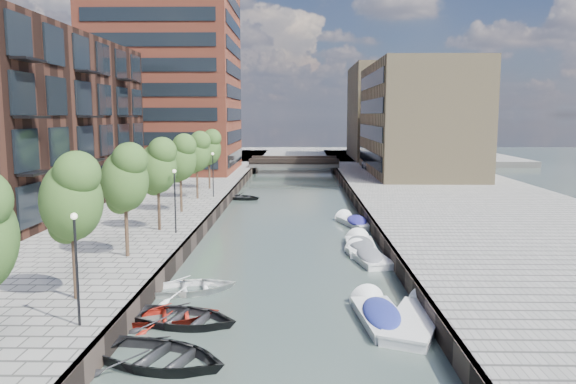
{
  "coord_description": "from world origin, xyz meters",
  "views": [
    {
      "loc": [
        0.7,
        -11.25,
        8.53
      ],
      "look_at": [
        0.0,
        25.31,
        3.5
      ],
      "focal_mm": 35.0,
      "sensor_mm": 36.0,
      "label": 1
    }
  ],
  "objects_px": {
    "motorboat_0": "(378,315)",
    "sloop_1": "(159,364)",
    "bridge": "(294,163)",
    "sloop_0": "(182,324)",
    "tree_3": "(158,165)",
    "tree_2": "(125,177)",
    "motorboat_2": "(418,320)",
    "tree_6": "(209,147)",
    "motorboat_1": "(367,256)",
    "motorboat_3": "(354,222)",
    "tree_1": "(71,195)",
    "tree_5": "(196,151)",
    "sloop_2": "(171,320)",
    "sloop_4": "(240,199)",
    "sloop_3": "(190,292)",
    "tree_4": "(180,157)",
    "car": "(370,164)",
    "motorboat_4": "(360,245)"
  },
  "relations": [
    {
      "from": "motorboat_0",
      "to": "sloop_1",
      "type": "bearing_deg",
      "value": -151.42
    },
    {
      "from": "bridge",
      "to": "sloop_0",
      "type": "distance_m",
      "value": 61.35
    },
    {
      "from": "tree_3",
      "to": "motorboat_0",
      "type": "bearing_deg",
      "value": -47.06
    },
    {
      "from": "tree_2",
      "to": "motorboat_2",
      "type": "xyz_separation_m",
      "value": [
        14.18,
        -6.85,
        -5.2
      ]
    },
    {
      "from": "tree_6",
      "to": "motorboat_0",
      "type": "xyz_separation_m",
      "value": [
        12.58,
        -34.52,
        -5.11
      ]
    },
    {
      "from": "tree_6",
      "to": "motorboat_1",
      "type": "height_order",
      "value": "tree_6"
    },
    {
      "from": "bridge",
      "to": "motorboat_3",
      "type": "xyz_separation_m",
      "value": [
        5.08,
        -39.91,
        -1.2
      ]
    },
    {
      "from": "motorboat_2",
      "to": "motorboat_1",
      "type": "bearing_deg",
      "value": 95.07
    },
    {
      "from": "tree_1",
      "to": "tree_3",
      "type": "distance_m",
      "value": 14.0
    },
    {
      "from": "tree_5",
      "to": "tree_3",
      "type": "bearing_deg",
      "value": -90.0
    },
    {
      "from": "motorboat_1",
      "to": "sloop_2",
      "type": "bearing_deg",
      "value": -132.84
    },
    {
      "from": "tree_1",
      "to": "sloop_1",
      "type": "height_order",
      "value": "tree_1"
    },
    {
      "from": "tree_3",
      "to": "tree_5",
      "type": "bearing_deg",
      "value": 90.0
    },
    {
      "from": "motorboat_2",
      "to": "tree_1",
      "type": "bearing_deg",
      "value": -179.4
    },
    {
      "from": "tree_3",
      "to": "motorboat_1",
      "type": "bearing_deg",
      "value": -15.49
    },
    {
      "from": "bridge",
      "to": "sloop_4",
      "type": "bearing_deg",
      "value": -101.13
    },
    {
      "from": "sloop_1",
      "to": "motorboat_1",
      "type": "bearing_deg",
      "value": -11.87
    },
    {
      "from": "tree_5",
      "to": "sloop_2",
      "type": "height_order",
      "value": "tree_5"
    },
    {
      "from": "tree_6",
      "to": "sloop_3",
      "type": "xyz_separation_m",
      "value": [
        3.94,
        -31.02,
        -5.31
      ]
    },
    {
      "from": "tree_2",
      "to": "tree_4",
      "type": "height_order",
      "value": "same"
    },
    {
      "from": "sloop_3",
      "to": "motorboat_2",
      "type": "xyz_separation_m",
      "value": [
        10.23,
        -3.83,
        0.1
      ]
    },
    {
      "from": "sloop_0",
      "to": "car",
      "type": "bearing_deg",
      "value": 1.03
    },
    {
      "from": "sloop_2",
      "to": "tree_3",
      "type": "bearing_deg",
      "value": 0.78
    },
    {
      "from": "tree_5",
      "to": "sloop_1",
      "type": "height_order",
      "value": "tree_5"
    },
    {
      "from": "bridge",
      "to": "motorboat_0",
      "type": "xyz_separation_m",
      "value": [
        4.08,
        -60.52,
        -1.2
      ]
    },
    {
      "from": "motorboat_3",
      "to": "motorboat_4",
      "type": "xyz_separation_m",
      "value": [
        -0.4,
        -7.98,
        0.01
      ]
    },
    {
      "from": "tree_5",
      "to": "tree_2",
      "type": "bearing_deg",
      "value": -90.0
    },
    {
      "from": "sloop_3",
      "to": "tree_1",
      "type": "bearing_deg",
      "value": 118.72
    },
    {
      "from": "tree_2",
      "to": "sloop_4",
      "type": "xyz_separation_m",
      "value": [
        3.23,
        27.23,
        -5.31
      ]
    },
    {
      "from": "tree_1",
      "to": "sloop_4",
      "type": "bearing_deg",
      "value": 84.61
    },
    {
      "from": "tree_1",
      "to": "sloop_2",
      "type": "relative_size",
      "value": 1.46
    },
    {
      "from": "sloop_4",
      "to": "motorboat_4",
      "type": "bearing_deg",
      "value": -131.51
    },
    {
      "from": "tree_2",
      "to": "sloop_3",
      "type": "distance_m",
      "value": 7.27
    },
    {
      "from": "sloop_2",
      "to": "sloop_4",
      "type": "relative_size",
      "value": 0.93
    },
    {
      "from": "sloop_0",
      "to": "sloop_2",
      "type": "relative_size",
      "value": 1.17
    },
    {
      "from": "bridge",
      "to": "sloop_0",
      "type": "height_order",
      "value": "bridge"
    },
    {
      "from": "tree_3",
      "to": "tree_6",
      "type": "xyz_separation_m",
      "value": [
        0.0,
        21.0,
        0.0
      ]
    },
    {
      "from": "tree_2",
      "to": "sloop_4",
      "type": "relative_size",
      "value": 1.35
    },
    {
      "from": "tree_1",
      "to": "sloop_4",
      "type": "xyz_separation_m",
      "value": [
        3.23,
        34.23,
        -5.31
      ]
    },
    {
      "from": "tree_1",
      "to": "sloop_3",
      "type": "relative_size",
      "value": 1.32
    },
    {
      "from": "tree_3",
      "to": "motorboat_2",
      "type": "bearing_deg",
      "value": -44.33
    },
    {
      "from": "motorboat_1",
      "to": "motorboat_3",
      "type": "height_order",
      "value": "motorboat_3"
    },
    {
      "from": "tree_2",
      "to": "tree_3",
      "type": "height_order",
      "value": "same"
    },
    {
      "from": "tree_3",
      "to": "sloop_4",
      "type": "relative_size",
      "value": 1.35
    },
    {
      "from": "sloop_3",
      "to": "motorboat_1",
      "type": "relative_size",
      "value": 0.92
    },
    {
      "from": "motorboat_0",
      "to": "motorboat_1",
      "type": "height_order",
      "value": "motorboat_0"
    },
    {
      "from": "sloop_0",
      "to": "sloop_2",
      "type": "xyz_separation_m",
      "value": [
        -0.56,
        0.37,
        0.0
      ]
    },
    {
      "from": "sloop_2",
      "to": "motorboat_4",
      "type": "relative_size",
      "value": 0.81
    },
    {
      "from": "tree_1",
      "to": "sloop_2",
      "type": "height_order",
      "value": "tree_1"
    },
    {
      "from": "tree_2",
      "to": "sloop_1",
      "type": "height_order",
      "value": "tree_2"
    }
  ]
}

